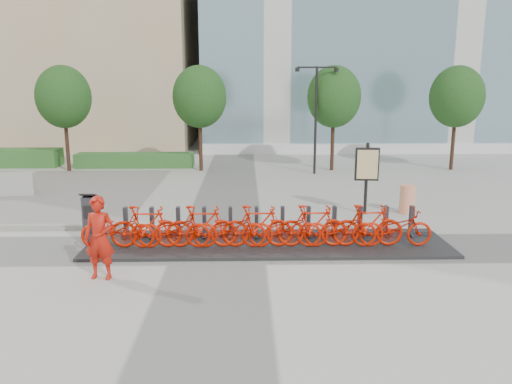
{
  "coord_description": "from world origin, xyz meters",
  "views": [
    {
      "loc": [
        0.7,
        -12.45,
        4.26
      ],
      "look_at": [
        1.0,
        1.5,
        1.2
      ],
      "focal_mm": 35.0,
      "sensor_mm": 36.0,
      "label": 1
    }
  ],
  "objects_px": {
    "bike_0": "(118,229)",
    "kiosk": "(91,219)",
    "worker_red": "(100,238)",
    "map_sign": "(367,167)",
    "construction_barrel": "(407,199)",
    "jersey_barrier": "(5,184)"
  },
  "relations": [
    {
      "from": "bike_0",
      "to": "jersey_barrier",
      "type": "bearing_deg",
      "value": 42.02
    },
    {
      "from": "worker_red",
      "to": "map_sign",
      "type": "xyz_separation_m",
      "value": [
        7.17,
        5.42,
        0.63
      ]
    },
    {
      "from": "bike_0",
      "to": "kiosk",
      "type": "xyz_separation_m",
      "value": [
        -0.81,
        0.45,
        0.16
      ]
    },
    {
      "from": "construction_barrel",
      "to": "map_sign",
      "type": "height_order",
      "value": "map_sign"
    },
    {
      "from": "bike_0",
      "to": "jersey_barrier",
      "type": "height_order",
      "value": "bike_0"
    },
    {
      "from": "bike_0",
      "to": "construction_barrel",
      "type": "bearing_deg",
      "value": -67.44
    },
    {
      "from": "kiosk",
      "to": "map_sign",
      "type": "distance_m",
      "value": 8.69
    },
    {
      "from": "bike_0",
      "to": "worker_red",
      "type": "relative_size",
      "value": 1.02
    },
    {
      "from": "kiosk",
      "to": "construction_barrel",
      "type": "bearing_deg",
      "value": 21.6
    },
    {
      "from": "bike_0",
      "to": "kiosk",
      "type": "height_order",
      "value": "kiosk"
    },
    {
      "from": "bike_0",
      "to": "jersey_barrier",
      "type": "distance_m",
      "value": 8.99
    },
    {
      "from": "kiosk",
      "to": "worker_red",
      "type": "xyz_separation_m",
      "value": [
        0.9,
        -2.32,
        0.2
      ]
    },
    {
      "from": "construction_barrel",
      "to": "jersey_barrier",
      "type": "xyz_separation_m",
      "value": [
        -14.68,
        3.08,
        -0.05
      ]
    },
    {
      "from": "kiosk",
      "to": "worker_red",
      "type": "distance_m",
      "value": 2.49
    },
    {
      "from": "bike_0",
      "to": "kiosk",
      "type": "bearing_deg",
      "value": 60.95
    },
    {
      "from": "worker_red",
      "to": "construction_barrel",
      "type": "height_order",
      "value": "worker_red"
    },
    {
      "from": "kiosk",
      "to": "worker_red",
      "type": "relative_size",
      "value": 0.73
    },
    {
      "from": "worker_red",
      "to": "jersey_barrier",
      "type": "bearing_deg",
      "value": 132.7
    },
    {
      "from": "bike_0",
      "to": "map_sign",
      "type": "relative_size",
      "value": 0.8
    },
    {
      "from": "bike_0",
      "to": "map_sign",
      "type": "height_order",
      "value": "map_sign"
    },
    {
      "from": "kiosk",
      "to": "construction_barrel",
      "type": "relative_size",
      "value": 1.44
    },
    {
      "from": "bike_0",
      "to": "kiosk",
      "type": "relative_size",
      "value": 1.39
    }
  ]
}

